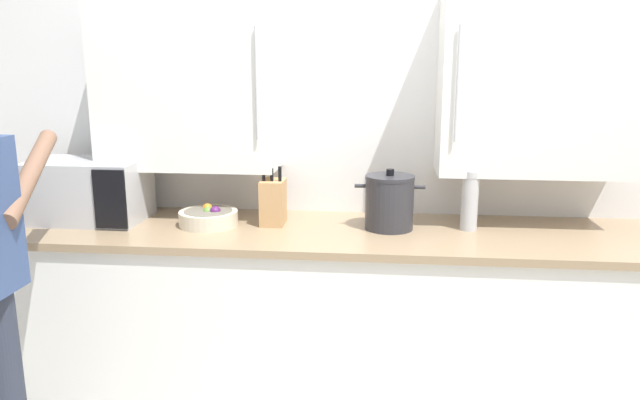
{
  "coord_description": "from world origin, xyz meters",
  "views": [
    {
      "loc": [
        0.13,
        -1.93,
        1.71
      ],
      "look_at": [
        -0.15,
        0.71,
        1.1
      ],
      "focal_mm": 33.7,
      "sensor_mm": 36.0,
      "label": 1
    }
  ],
  "objects_px": {
    "knife_block": "(273,202)",
    "stock_pot": "(389,202)",
    "fruit_bowl": "(209,217)",
    "microwave_oven": "(81,191)",
    "thermos_flask": "(470,200)"
  },
  "relations": [
    {
      "from": "thermos_flask",
      "to": "microwave_oven",
      "type": "bearing_deg",
      "value": -179.22
    },
    {
      "from": "fruit_bowl",
      "to": "knife_block",
      "type": "bearing_deg",
      "value": 10.37
    },
    {
      "from": "microwave_oven",
      "to": "fruit_bowl",
      "type": "distance_m",
      "value": 0.65
    },
    {
      "from": "knife_block",
      "to": "fruit_bowl",
      "type": "height_order",
      "value": "knife_block"
    },
    {
      "from": "stock_pot",
      "to": "thermos_flask",
      "type": "height_order",
      "value": "stock_pot"
    },
    {
      "from": "fruit_bowl",
      "to": "thermos_flask",
      "type": "xyz_separation_m",
      "value": [
        1.22,
        0.05,
        0.1
      ]
    },
    {
      "from": "stock_pot",
      "to": "thermos_flask",
      "type": "xyz_separation_m",
      "value": [
        0.37,
        0.02,
        0.01
      ]
    },
    {
      "from": "stock_pot",
      "to": "thermos_flask",
      "type": "bearing_deg",
      "value": 3.29
    },
    {
      "from": "knife_block",
      "to": "stock_pot",
      "type": "xyz_separation_m",
      "value": [
        0.55,
        -0.03,
        0.02
      ]
    },
    {
      "from": "fruit_bowl",
      "to": "stock_pot",
      "type": "xyz_separation_m",
      "value": [
        0.85,
        0.03,
        0.09
      ]
    },
    {
      "from": "fruit_bowl",
      "to": "thermos_flask",
      "type": "relative_size",
      "value": 1.0
    },
    {
      "from": "microwave_oven",
      "to": "knife_block",
      "type": "distance_m",
      "value": 0.94
    },
    {
      "from": "fruit_bowl",
      "to": "microwave_oven",
      "type": "bearing_deg",
      "value": 177.67
    },
    {
      "from": "knife_block",
      "to": "thermos_flask",
      "type": "xyz_separation_m",
      "value": [
        0.92,
        -0.0,
        0.03
      ]
    },
    {
      "from": "microwave_oven",
      "to": "thermos_flask",
      "type": "height_order",
      "value": "microwave_oven"
    }
  ]
}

